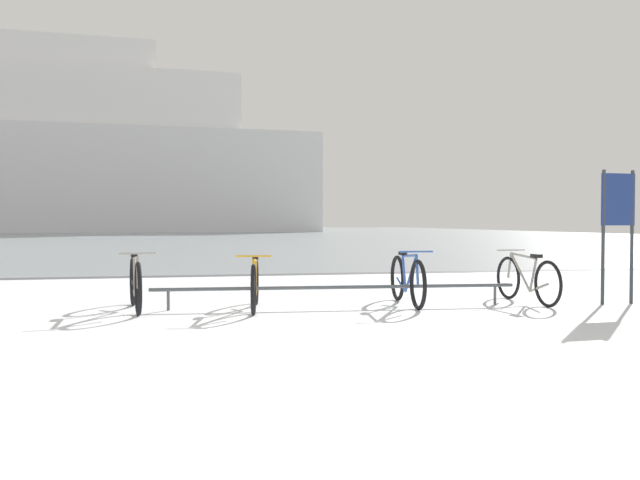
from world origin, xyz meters
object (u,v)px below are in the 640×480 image
bicycle_2 (407,280)px  ferry_ship (34,152)px  bicycle_1 (255,284)px  bicycle_3 (527,279)px  info_sign (618,213)px  bicycle_0 (135,284)px

bicycle_2 → ferry_ship: size_ratio=0.03×
bicycle_1 → bicycle_3: 3.99m
bicycle_1 → info_sign: size_ratio=0.90×
bicycle_2 → bicycle_3: bicycle_2 is taller
bicycle_0 → bicycle_2: (3.77, -0.20, -0.00)m
bicycle_0 → bicycle_1: size_ratio=1.02×
bicycle_0 → info_sign: bearing=-5.9°
bicycle_3 → info_sign: info_sign is taller
bicycle_0 → bicycle_1: (1.59, -0.25, -0.02)m
bicycle_2 → info_sign: 3.21m
ferry_ship → bicycle_2: bearing=-74.9°
bicycle_1 → bicycle_3: bearing=-1.0°
bicycle_1 → bicycle_3: size_ratio=1.01×
bicycle_1 → ferry_ship: (-15.54, 65.56, 7.90)m
bicycle_0 → bicycle_2: 3.78m
bicycle_1 → bicycle_2: 2.19m
bicycle_1 → info_sign: info_sign is taller
bicycle_3 → ferry_ship: 68.93m
bicycle_0 → bicycle_2: bicycle_0 is taller
bicycle_1 → bicycle_2: (2.19, 0.05, 0.02)m
bicycle_3 → ferry_ship: size_ratio=0.03×
bicycle_2 → bicycle_3: size_ratio=1.03×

